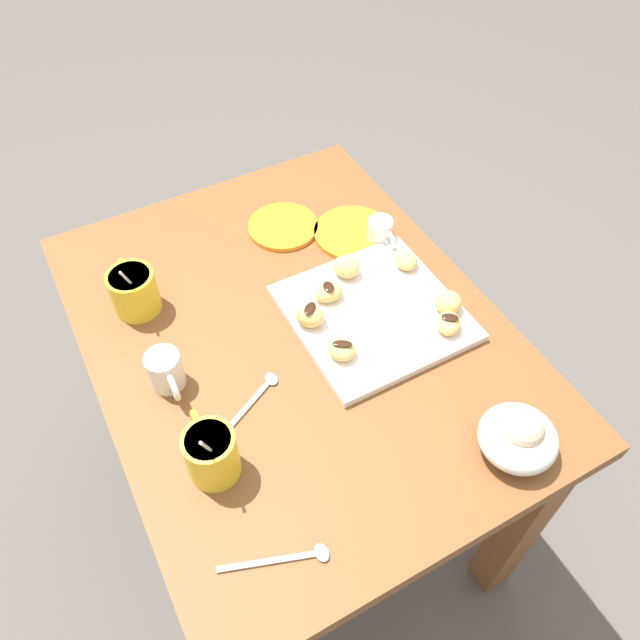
{
  "coord_description": "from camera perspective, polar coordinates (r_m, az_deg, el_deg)",
  "views": [
    {
      "loc": [
        -0.66,
        0.3,
        1.59
      ],
      "look_at": [
        -0.02,
        -0.04,
        0.72
      ],
      "focal_mm": 34.61,
      "sensor_mm": 36.0,
      "label": 1
    }
  ],
  "objects": [
    {
      "name": "ground_plane",
      "position": [
        1.75,
        -1.58,
        -15.51
      ],
      "size": [
        8.0,
        8.0,
        0.0
      ],
      "primitive_type": "plane",
      "color": "#514C47"
    },
    {
      "name": "dining_table",
      "position": [
        1.26,
        -2.12,
        -4.86
      ],
      "size": [
        0.95,
        0.73,
        0.7
      ],
      "color": "brown",
      "rests_on": "ground_plane"
    },
    {
      "name": "pastry_plate_square",
      "position": [
        1.17,
        5.01,
        0.66
      ],
      "size": [
        0.3,
        0.3,
        0.02
      ],
      "primitive_type": "cube",
      "color": "silver",
      "rests_on": "dining_table"
    },
    {
      "name": "coffee_mug_yellow_left",
      "position": [
        0.96,
        -10.05,
        -11.94
      ],
      "size": [
        0.12,
        0.08,
        0.15
      ],
      "color": "yellow",
      "rests_on": "dining_table"
    },
    {
      "name": "coffee_mug_yellow_right",
      "position": [
        1.2,
        -16.87,
        2.7
      ],
      "size": [
        0.13,
        0.09,
        0.13
      ],
      "color": "yellow",
      "rests_on": "dining_table"
    },
    {
      "name": "cream_pitcher_white",
      "position": [
        1.08,
        -14.08,
        -4.56
      ],
      "size": [
        0.1,
        0.06,
        0.07
      ],
      "color": "silver",
      "rests_on": "dining_table"
    },
    {
      "name": "ice_cream_bowl",
      "position": [
        1.02,
        17.89,
        -10.19
      ],
      "size": [
        0.13,
        0.13,
        0.09
      ],
      "color": "silver",
      "rests_on": "dining_table"
    },
    {
      "name": "chocolate_sauce_pitcher",
      "position": [
        1.3,
        5.62,
        8.27
      ],
      "size": [
        0.09,
        0.05,
        0.06
      ],
      "color": "silver",
      "rests_on": "dining_table"
    },
    {
      "name": "saucer_orange_left",
      "position": [
        1.34,
        -3.44,
        8.63
      ],
      "size": [
        0.15,
        0.15,
        0.01
      ],
      "primitive_type": "cylinder",
      "color": "orange",
      "rests_on": "dining_table"
    },
    {
      "name": "saucer_orange_right",
      "position": [
        1.33,
        3.08,
        8.06
      ],
      "size": [
        0.17,
        0.17,
        0.01
      ],
      "primitive_type": "cylinder",
      "color": "orange",
      "rests_on": "dining_table"
    },
    {
      "name": "loose_spoon_near_saucer",
      "position": [
        1.06,
        -6.07,
        -7.24
      ],
      "size": [
        0.09,
        0.14,
        0.01
      ],
      "color": "silver",
      "rests_on": "dining_table"
    },
    {
      "name": "loose_spoon_by_plate",
      "position": [
        0.94,
        -2.95,
        -21.14
      ],
      "size": [
        0.07,
        0.15,
        0.01
      ],
      "color": "silver",
      "rests_on": "dining_table"
    },
    {
      "name": "beignet_0",
      "position": [
        1.12,
        -0.92,
        0.4
      ],
      "size": [
        0.07,
        0.07,
        0.04
      ],
      "primitive_type": "ellipsoid",
      "rotation": [
        0.0,
        0.0,
        5.44
      ],
      "color": "#E5B260",
      "rests_on": "pastry_plate_square"
    },
    {
      "name": "chocolate_drizzle_0",
      "position": [
        1.11,
        -0.93,
        1.09
      ],
      "size": [
        0.04,
        0.04,
        0.0
      ],
      "primitive_type": "ellipsoid",
      "rotation": [
        0.0,
        0.0,
        5.43
      ],
      "color": "black",
      "rests_on": "beignet_0"
    },
    {
      "name": "beignet_1",
      "position": [
        1.14,
        11.8,
        -0.29
      ],
      "size": [
        0.07,
        0.07,
        0.03
      ],
      "primitive_type": "ellipsoid",
      "rotation": [
        0.0,
        0.0,
        0.94
      ],
      "color": "#E5B260",
      "rests_on": "pastry_plate_square"
    },
    {
      "name": "chocolate_drizzle_1",
      "position": [
        1.13,
        11.93,
        0.24
      ],
      "size": [
        0.03,
        0.04,
        0.0
      ],
      "primitive_type": "ellipsoid",
      "rotation": [
        0.0,
        0.0,
        0.94
      ],
      "color": "black",
      "rests_on": "beignet_1"
    },
    {
      "name": "beignet_2",
      "position": [
        1.24,
        7.98,
        5.46
      ],
      "size": [
        0.05,
        0.05,
        0.03
      ],
      "primitive_type": "ellipsoid",
      "rotation": [
        0.0,
        0.0,
        6.19
      ],
      "color": "#E5B260",
      "rests_on": "pastry_plate_square"
    },
    {
      "name": "beignet_3",
      "position": [
        1.17,
        0.78,
        2.54
      ],
      "size": [
        0.05,
        0.06,
        0.03
      ],
      "primitive_type": "ellipsoid",
      "rotation": [
        0.0,
        0.0,
        3.02
      ],
      "color": "#E5B260",
      "rests_on": "pastry_plate_square"
    },
    {
      "name": "chocolate_drizzle_3",
      "position": [
        1.15,
        0.79,
        3.11
      ],
      "size": [
        0.03,
        0.02,
        0.0
      ],
      "primitive_type": "ellipsoid",
      "rotation": [
        0.0,
        0.0,
        2.96
      ],
      "color": "black",
      "rests_on": "beignet_3"
    },
    {
      "name": "beignet_4",
      "position": [
        1.08,
        2.05,
        -2.76
      ],
      "size": [
        0.07,
        0.06,
        0.03
      ],
      "primitive_type": "ellipsoid",
      "rotation": [
        0.0,
        0.0,
        0.53
      ],
      "color": "#E5B260",
      "rests_on": "pastry_plate_square"
    },
    {
      "name": "chocolate_drizzle_4",
      "position": [
        1.07,
        2.08,
        -2.22
      ],
      "size": [
        0.03,
        0.04,
        0.0
      ],
      "primitive_type": "ellipsoid",
      "rotation": [
        0.0,
        0.0,
        1.0
      ],
      "color": "black",
      "rests_on": "beignet_4"
    },
    {
      "name": "beignet_5",
      "position": [
        1.21,
        2.45,
        4.94
      ],
      "size": [
        0.07,
        0.07,
        0.04
      ],
      "primitive_type": "ellipsoid",
      "rotation": [
        0.0,
        0.0,
        5.09
      ],
      "color": "#E5B260",
      "rests_on": "pastry_plate_square"
    },
    {
      "name": "beignet_6",
      "position": [
        1.17,
        11.78,
        1.61
      ],
      "size": [
        0.07,
        0.07,
        0.04
      ],
      "primitive_type": "ellipsoid",
      "rotation": [
        0.0,
        0.0,
        3.65
      ],
      "color": "#E5B260",
      "rests_on": "pastry_plate_square"
    }
  ]
}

